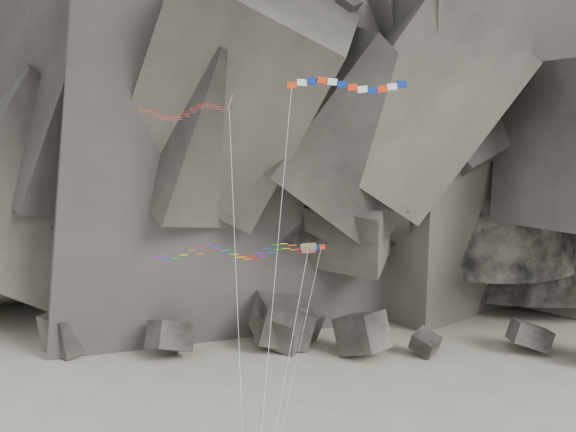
{
  "coord_description": "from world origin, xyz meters",
  "views": [
    {
      "loc": [
        -0.71,
        -47.64,
        29.96
      ],
      "look_at": [
        -1.52,
        6.0,
        22.4
      ],
      "focal_mm": 40.0,
      "sensor_mm": 36.0,
      "label": 1
    }
  ],
  "objects_px": {
    "pennant_kite": "(308,305)",
    "banner_kite": "(346,88)",
    "delta_kite": "(180,111)",
    "parafoil_kite": "(228,251)"
  },
  "relations": [
    {
      "from": "delta_kite",
      "to": "parafoil_kite",
      "type": "bearing_deg",
      "value": -24.05
    },
    {
      "from": "banner_kite",
      "to": "pennant_kite",
      "type": "bearing_deg",
      "value": -149.32
    },
    {
      "from": "delta_kite",
      "to": "banner_kite",
      "type": "relative_size",
      "value": 0.97
    },
    {
      "from": "parafoil_kite",
      "to": "pennant_kite",
      "type": "distance_m",
      "value": 8.53
    },
    {
      "from": "delta_kite",
      "to": "pennant_kite",
      "type": "relative_size",
      "value": 1.62
    },
    {
      "from": "banner_kite",
      "to": "pennant_kite",
      "type": "distance_m",
      "value": 16.43
    },
    {
      "from": "parafoil_kite",
      "to": "delta_kite",
      "type": "bearing_deg",
      "value": 176.46
    },
    {
      "from": "pennant_kite",
      "to": "parafoil_kite",
      "type": "bearing_deg",
      "value": 154.96
    },
    {
      "from": "pennant_kite",
      "to": "delta_kite",
      "type": "bearing_deg",
      "value": 161.33
    },
    {
      "from": "pennant_kite",
      "to": "banner_kite",
      "type": "bearing_deg",
      "value": 44.63
    }
  ]
}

